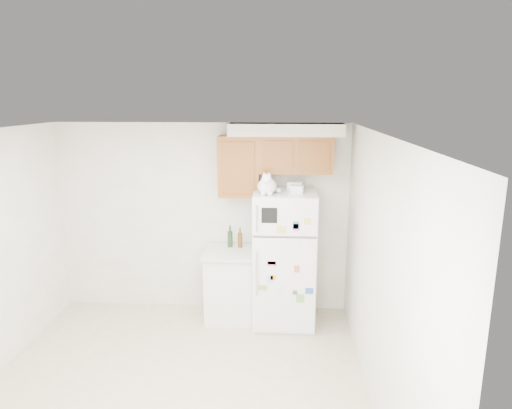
# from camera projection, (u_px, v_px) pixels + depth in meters

# --- Properties ---
(ground_plane) EXTENTS (3.80, 4.00, 0.01)m
(ground_plane) POSITION_uv_depth(u_px,v_px,m) (171.00, 398.00, 4.37)
(ground_plane) COLOR beige
(room_shell) EXTENTS (3.84, 4.04, 2.52)m
(room_shell) POSITION_uv_depth(u_px,v_px,m) (183.00, 223.00, 4.22)
(room_shell) COLOR white
(room_shell) RESTS_ON ground_plane
(refrigerator) EXTENTS (0.76, 0.78, 1.70)m
(refrigerator) POSITION_uv_depth(u_px,v_px,m) (284.00, 258.00, 5.68)
(refrigerator) COLOR white
(refrigerator) RESTS_ON ground_plane
(base_counter) EXTENTS (0.64, 0.64, 0.92)m
(base_counter) POSITION_uv_depth(u_px,v_px,m) (230.00, 284.00, 5.88)
(base_counter) COLOR white
(base_counter) RESTS_ON ground_plane
(cat) EXTENTS (0.27, 0.40, 0.28)m
(cat) POSITION_uv_depth(u_px,v_px,m) (267.00, 185.00, 5.32)
(cat) COLOR white
(cat) RESTS_ON refrigerator
(storage_box_back) EXTENTS (0.20, 0.15, 0.10)m
(storage_box_back) POSITION_uv_depth(u_px,v_px,m) (295.00, 186.00, 5.59)
(storage_box_back) COLOR white
(storage_box_back) RESTS_ON refrigerator
(storage_box_front) EXTENTS (0.17, 0.14, 0.09)m
(storage_box_front) POSITION_uv_depth(u_px,v_px,m) (297.00, 189.00, 5.40)
(storage_box_front) COLOR white
(storage_box_front) RESTS_ON refrigerator
(bottle_green) EXTENTS (0.07, 0.07, 0.28)m
(bottle_green) POSITION_uv_depth(u_px,v_px,m) (230.00, 236.00, 5.88)
(bottle_green) COLOR #19381E
(bottle_green) RESTS_ON base_counter
(bottle_amber) EXTENTS (0.06, 0.06, 0.26)m
(bottle_amber) POSITION_uv_depth(u_px,v_px,m) (240.00, 238.00, 5.86)
(bottle_amber) COLOR #593814
(bottle_amber) RESTS_ON base_counter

